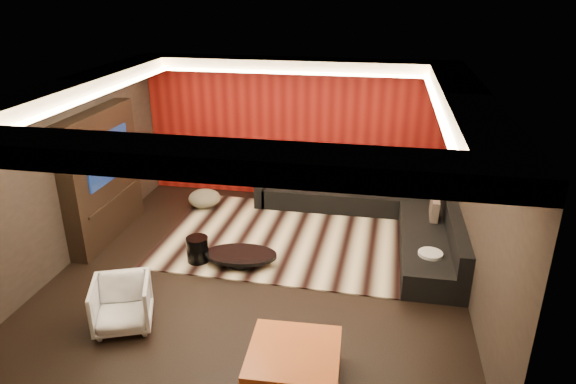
% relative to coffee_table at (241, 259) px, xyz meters
% --- Properties ---
extents(floor, '(6.00, 6.00, 0.02)m').
position_rel_coffee_table_xyz_m(floor, '(0.34, -0.03, -0.12)').
color(floor, black).
rests_on(floor, ground).
extents(ceiling, '(6.00, 6.00, 0.02)m').
position_rel_coffee_table_xyz_m(ceiling, '(0.34, -0.03, 2.70)').
color(ceiling, silver).
rests_on(ceiling, ground).
extents(wall_back, '(6.00, 0.02, 2.80)m').
position_rel_coffee_table_xyz_m(wall_back, '(0.34, 2.98, 1.29)').
color(wall_back, black).
rests_on(wall_back, ground).
extents(wall_left, '(0.02, 6.00, 2.80)m').
position_rel_coffee_table_xyz_m(wall_left, '(-2.67, -0.03, 1.29)').
color(wall_left, black).
rests_on(wall_left, ground).
extents(wall_right, '(0.02, 6.00, 2.80)m').
position_rel_coffee_table_xyz_m(wall_right, '(3.35, -0.03, 1.29)').
color(wall_right, black).
rests_on(wall_right, ground).
extents(red_feature_wall, '(5.98, 0.05, 2.78)m').
position_rel_coffee_table_xyz_m(red_feature_wall, '(0.34, 2.94, 1.29)').
color(red_feature_wall, '#6B0C0A').
rests_on(red_feature_wall, ground).
extents(soffit_back, '(6.00, 0.60, 0.22)m').
position_rel_coffee_table_xyz_m(soffit_back, '(0.34, 2.67, 2.58)').
color(soffit_back, silver).
rests_on(soffit_back, ground).
extents(soffit_front, '(6.00, 0.60, 0.22)m').
position_rel_coffee_table_xyz_m(soffit_front, '(0.34, -2.73, 2.58)').
color(soffit_front, silver).
rests_on(soffit_front, ground).
extents(soffit_left, '(0.60, 4.80, 0.22)m').
position_rel_coffee_table_xyz_m(soffit_left, '(-2.36, -0.03, 2.58)').
color(soffit_left, silver).
rests_on(soffit_left, ground).
extents(soffit_right, '(0.60, 4.80, 0.22)m').
position_rel_coffee_table_xyz_m(soffit_right, '(3.04, -0.03, 2.58)').
color(soffit_right, silver).
rests_on(soffit_right, ground).
extents(cove_back, '(4.80, 0.08, 0.04)m').
position_rel_coffee_table_xyz_m(cove_back, '(0.34, 2.33, 2.49)').
color(cove_back, '#FFD899').
rests_on(cove_back, ground).
extents(cove_front, '(4.80, 0.08, 0.04)m').
position_rel_coffee_table_xyz_m(cove_front, '(0.34, -2.39, 2.49)').
color(cove_front, '#FFD899').
rests_on(cove_front, ground).
extents(cove_left, '(0.08, 4.80, 0.04)m').
position_rel_coffee_table_xyz_m(cove_left, '(-2.02, -0.03, 2.49)').
color(cove_left, '#FFD899').
rests_on(cove_left, ground).
extents(cove_right, '(0.08, 4.80, 0.04)m').
position_rel_coffee_table_xyz_m(cove_right, '(2.70, -0.03, 2.49)').
color(cove_right, '#FFD899').
rests_on(cove_right, ground).
extents(tv_surround, '(0.30, 2.00, 2.20)m').
position_rel_coffee_table_xyz_m(tv_surround, '(-2.51, 0.57, 0.99)').
color(tv_surround, black).
rests_on(tv_surround, ground).
extents(tv_screen, '(0.04, 1.30, 0.80)m').
position_rel_coffee_table_xyz_m(tv_screen, '(-2.35, 0.57, 1.34)').
color(tv_screen, black).
rests_on(tv_screen, ground).
extents(tv_shelf, '(0.04, 1.60, 0.04)m').
position_rel_coffee_table_xyz_m(tv_shelf, '(-2.35, 0.57, 0.59)').
color(tv_shelf, black).
rests_on(tv_shelf, ground).
extents(rug, '(4.08, 3.11, 0.02)m').
position_rel_coffee_table_xyz_m(rug, '(0.46, 1.03, -0.10)').
color(rug, beige).
rests_on(rug, floor).
extents(coffee_table, '(1.22, 1.22, 0.19)m').
position_rel_coffee_table_xyz_m(coffee_table, '(0.00, 0.00, 0.00)').
color(coffee_table, black).
rests_on(coffee_table, rug).
extents(drum_stool, '(0.45, 0.45, 0.40)m').
position_rel_coffee_table_xyz_m(drum_stool, '(-0.69, -0.02, 0.11)').
color(drum_stool, black).
rests_on(drum_stool, rug).
extents(striped_pouf, '(0.74, 0.74, 0.34)m').
position_rel_coffee_table_xyz_m(striped_pouf, '(-1.29, 2.01, 0.07)').
color(striped_pouf, beige).
rests_on(striped_pouf, rug).
extents(white_side_table, '(0.45, 0.45, 0.44)m').
position_rel_coffee_table_xyz_m(white_side_table, '(2.84, 0.13, 0.11)').
color(white_side_table, silver).
rests_on(white_side_table, floor).
extents(orange_ottoman, '(1.03, 1.03, 0.44)m').
position_rel_coffee_table_xyz_m(orange_ottoman, '(1.25, -2.34, 0.10)').
color(orange_ottoman, '#AB4416').
rests_on(orange_ottoman, floor).
extents(armchair, '(0.91, 0.92, 0.65)m').
position_rel_coffee_table_xyz_m(armchair, '(-1.06, -1.75, 0.21)').
color(armchair, silver).
rests_on(armchair, floor).
extents(sectional_sofa, '(3.65, 3.50, 0.75)m').
position_rel_coffee_table_xyz_m(sectional_sofa, '(2.07, 1.84, 0.15)').
color(sectional_sofa, black).
rests_on(sectional_sofa, floor).
extents(throw_pillows, '(3.00, 1.65, 0.50)m').
position_rel_coffee_table_xyz_m(throw_pillows, '(1.79, 2.28, 0.51)').
color(throw_pillows, beige).
rests_on(throw_pillows, sectional_sofa).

